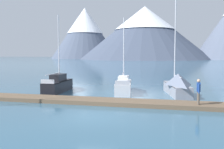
{
  "coord_description": "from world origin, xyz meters",
  "views": [
    {
      "loc": [
        3.68,
        -14.42,
        3.63
      ],
      "look_at": [
        0.0,
        6.0,
        2.0
      ],
      "focal_mm": 41.38,
      "sensor_mm": 36.0,
      "label": 1
    }
  ],
  "objects_px": {
    "sailboat_mid_dock_port": "(124,85)",
    "person_on_dock": "(198,90)",
    "sailboat_mid_dock_starboard": "(176,84)",
    "sailboat_second_berth": "(59,84)"
  },
  "relations": [
    {
      "from": "sailboat_mid_dock_port",
      "to": "person_on_dock",
      "type": "distance_m",
      "value": 8.88
    },
    {
      "from": "sailboat_second_berth",
      "to": "sailboat_mid_dock_port",
      "type": "distance_m",
      "value": 6.3
    },
    {
      "from": "sailboat_second_berth",
      "to": "sailboat_mid_dock_starboard",
      "type": "relative_size",
      "value": 0.84
    },
    {
      "from": "sailboat_mid_dock_port",
      "to": "person_on_dock",
      "type": "xyz_separation_m",
      "value": [
        5.89,
        -6.62,
        0.61
      ]
    },
    {
      "from": "sailboat_mid_dock_starboard",
      "to": "person_on_dock",
      "type": "height_order",
      "value": "sailboat_mid_dock_starboard"
    },
    {
      "from": "sailboat_mid_dock_port",
      "to": "person_on_dock",
      "type": "bearing_deg",
      "value": -48.35
    },
    {
      "from": "sailboat_second_berth",
      "to": "person_on_dock",
      "type": "xyz_separation_m",
      "value": [
        12.17,
        -6.1,
        0.57
      ]
    },
    {
      "from": "person_on_dock",
      "to": "sailboat_mid_dock_starboard",
      "type": "bearing_deg",
      "value": 99.31
    },
    {
      "from": "sailboat_mid_dock_starboard",
      "to": "sailboat_mid_dock_port",
      "type": "bearing_deg",
      "value": 174.55
    },
    {
      "from": "sailboat_second_berth",
      "to": "sailboat_mid_dock_port",
      "type": "relative_size",
      "value": 1.05
    }
  ]
}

